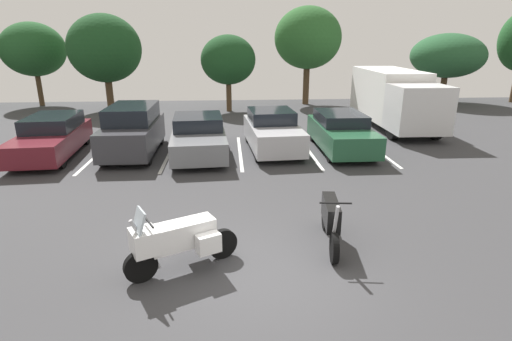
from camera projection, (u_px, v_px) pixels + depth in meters
name	position (u px, v px, depth m)	size (l,w,h in m)	color
ground	(260.00, 272.00, 7.70)	(44.00, 44.00, 0.10)	#38383A
motorcycle_touring	(178.00, 239.00, 7.47)	(2.06, 1.33, 1.39)	black
motorcycle_second	(331.00, 219.00, 8.46)	(0.62, 2.08, 1.24)	black
parking_stripes	(205.00, 153.00, 15.45)	(13.60, 4.86, 0.01)	silver
car_maroon	(52.00, 137.00, 14.96)	(2.12, 4.90, 1.44)	maroon
car_charcoal	(133.00, 130.00, 15.10)	(1.77, 4.23, 1.82)	#38383D
car_grey	(199.00, 136.00, 15.16)	(2.25, 4.90, 1.43)	slate
car_silver	(272.00, 131.00, 15.67)	(2.09, 4.32, 1.53)	#B7B7BC
car_green	(341.00, 132.00, 15.69)	(1.82, 4.55, 1.43)	#235638
box_truck	(394.00, 97.00, 19.56)	(2.36, 7.21, 2.70)	silver
tree_center_left	(448.00, 56.00, 26.45)	(4.72, 4.72, 4.49)	#4C3823
tree_far_right	(308.00, 38.00, 25.56)	(4.24, 4.24, 6.11)	#4C3823
tree_center	(105.00, 49.00, 23.65)	(4.23, 4.23, 5.56)	#4C3823
tree_center_right	(228.00, 60.00, 23.33)	(3.18, 3.18, 4.39)	#4C3823
tree_right	(33.00, 50.00, 25.23)	(3.88, 3.88, 5.15)	#4C3823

